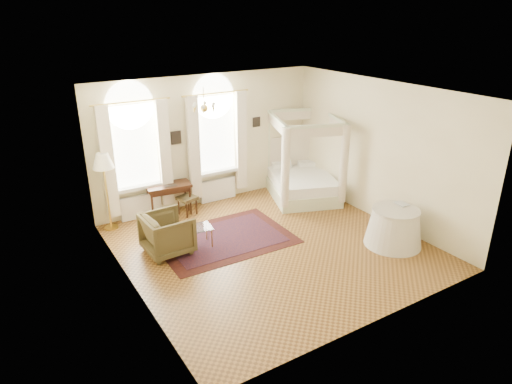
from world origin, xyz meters
TOP-DOWN VIEW (x-y plane):
  - ground at (0.00, 0.00)m, footprint 6.00×6.00m
  - room_walls at (0.00, 0.00)m, footprint 6.00×6.00m
  - window_left at (-1.90, 2.87)m, footprint 1.62×0.27m
  - window_right at (0.20, 2.87)m, footprint 1.62×0.27m
  - chandelier at (-0.90, 1.20)m, footprint 0.51×0.45m
  - wall_pictures at (0.09, 2.97)m, footprint 2.54×0.03m
  - canopy_bed at (2.25, 1.89)m, footprint 2.24×2.47m
  - nightstand at (2.27, 2.70)m, footprint 0.48×0.46m
  - nightstand_lamp at (2.28, 2.67)m, footprint 0.25×0.25m
  - writing_desk at (-1.24, 2.70)m, footprint 1.12×0.68m
  - laptop at (-1.24, 2.59)m, footprint 0.34×0.25m
  - stool at (-0.86, 2.48)m, footprint 0.51×0.51m
  - armchair at (-1.98, 0.94)m, footprint 0.99×0.96m
  - coffee_table at (-1.37, 0.86)m, footprint 0.71×0.54m
  - floor_lamp at (-2.70, 2.70)m, footprint 0.47×0.47m
  - oriental_rug at (-0.71, 0.85)m, footprint 2.96×2.15m
  - side_table at (2.29, -1.29)m, footprint 1.22×1.22m
  - book at (2.47, -1.17)m, footprint 0.24×0.31m

SIDE VIEW (x-z plane):
  - ground at x=0.00m, z-range 0.00..0.00m
  - oriental_rug at x=-0.71m, z-range 0.00..0.01m
  - nightstand at x=2.27m, z-range 0.00..0.53m
  - stool at x=-0.86m, z-range 0.16..0.63m
  - coffee_table at x=-1.37m, z-range 0.18..0.62m
  - side_table at x=2.29m, z-range -0.01..0.82m
  - armchair at x=-1.98m, z-range 0.00..0.86m
  - canopy_bed at x=2.25m, z-range -0.61..1.61m
  - writing_desk at x=-1.24m, z-range 0.28..1.08m
  - nightstand_lamp at x=2.28m, z-range 0.59..0.96m
  - laptop at x=-1.24m, z-range 0.80..0.82m
  - book at x=2.47m, z-range 0.83..0.86m
  - window_left at x=-1.90m, z-range -0.16..3.13m
  - window_right at x=0.20m, z-range -0.16..3.13m
  - floor_lamp at x=-2.70m, z-range 0.64..2.47m
  - wall_pictures at x=0.09m, z-range 1.70..2.09m
  - room_walls at x=0.00m, z-range -1.02..4.98m
  - chandelier at x=-0.90m, z-range 2.66..3.16m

